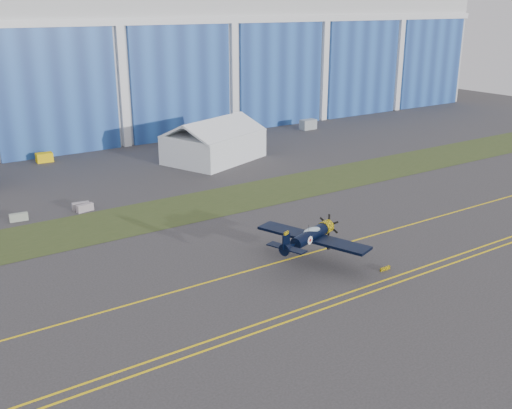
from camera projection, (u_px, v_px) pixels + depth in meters
ground at (110, 281)px, 53.18m from camera, size 260.00×260.00×0.00m
grass_median at (62, 234)px, 64.17m from camera, size 260.00×10.00×0.02m
taxiway_centreline at (132, 304)px, 49.25m from camera, size 200.00×0.20×0.02m
edge_line_near at (186, 357)px, 41.78m from camera, size 80.00×0.20×0.02m
edge_line_far at (180, 351)px, 42.57m from camera, size 80.00×0.20×0.02m
guard_board_right at (385, 268)px, 55.35m from camera, size 1.20×0.15×0.35m
warbird at (310, 236)px, 55.89m from camera, size 12.69×13.88×3.38m
tent at (214, 139)px, 93.20m from camera, size 17.23×15.01×6.70m
tug at (44, 157)px, 92.98m from camera, size 2.51×1.64×1.43m
gse_box at (308, 124)px, 116.98m from camera, size 3.26×1.84×1.92m
barrier_a at (19, 217)px, 67.82m from camera, size 2.05×0.81×0.90m
barrier_b at (85, 208)px, 70.93m from camera, size 2.07×0.92×0.90m
barrier_c at (81, 206)px, 71.60m from camera, size 2.06×0.82×0.90m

